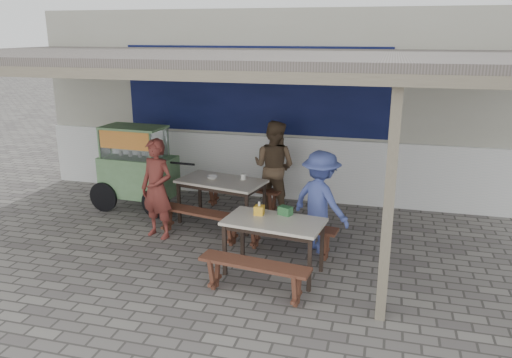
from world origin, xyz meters
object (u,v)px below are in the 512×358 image
at_px(patron_street_side, 157,189).
at_px(patron_right_table, 320,202).
at_px(bench_right_street, 254,271).
at_px(bench_right_wall, 290,232).
at_px(table_left, 221,185).
at_px(donation_box, 285,211).
at_px(tissue_box, 259,210).
at_px(vendor_cart, 137,165).
at_px(bench_left_street, 198,217).
at_px(table_right, 274,226).
at_px(condiment_bowl, 212,177).
at_px(patron_wall_side, 274,167).
at_px(condiment_jar, 243,177).
at_px(bench_left_wall, 242,192).

xyz_separation_m(patron_street_side, patron_right_table, (2.50, 0.13, -0.03)).
distance_m(bench_right_street, bench_right_wall, 1.33).
relative_size(table_left, donation_box, 8.77).
height_order(table_left, bench_right_wall, table_left).
xyz_separation_m(tissue_box, donation_box, (0.34, 0.08, -0.00)).
relative_size(bench_right_street, vendor_cart, 0.72).
xyz_separation_m(table_left, bench_left_street, (-0.15, -0.70, -0.33)).
xyz_separation_m(table_left, table_right, (1.25, -1.56, -0.00)).
distance_m(table_left, condiment_bowl, 0.21).
relative_size(bench_left_street, donation_box, 8.78).
distance_m(table_left, patron_right_table, 1.85).
relative_size(table_left, patron_street_side, 0.98).
distance_m(vendor_cart, patron_right_table, 3.55).
bearing_deg(vendor_cart, patron_wall_side, 16.08).
relative_size(table_right, patron_right_table, 0.90).
bearing_deg(bench_left_street, table_left, 90.00).
distance_m(bench_right_street, condiment_jar, 2.53).
relative_size(patron_wall_side, tissue_box, 13.21).
distance_m(table_right, patron_right_table, 1.02).
bearing_deg(condiment_jar, bench_left_street, -120.15).
bearing_deg(bench_right_wall, condiment_bowl, 155.29).
relative_size(bench_left_wall, condiment_jar, 16.35).
bearing_deg(bench_left_street, condiment_bowl, 104.01).
bearing_deg(patron_right_table, condiment_bowl, 12.76).
bearing_deg(bench_left_street, tissue_box, -19.54).
height_order(bench_left_wall, patron_right_table, patron_right_table).
bearing_deg(bench_right_street, tissue_box, 107.97).
distance_m(tissue_box, condiment_bowl, 1.87).
bearing_deg(bench_left_wall, patron_right_table, -28.88).
distance_m(bench_left_wall, condiment_jar, 0.75).
bearing_deg(patron_street_side, condiment_bowl, 69.89).
xyz_separation_m(table_left, vendor_cart, (-1.68, 0.30, 0.15)).
height_order(table_left, bench_left_wall, table_left).
distance_m(vendor_cart, condiment_bowl, 1.53).
distance_m(table_left, tissue_box, 1.74).
relative_size(bench_left_wall, table_right, 1.13).
xyz_separation_m(table_left, bench_right_wall, (1.33, -0.90, -0.34)).
xyz_separation_m(table_right, bench_right_wall, (0.08, 0.66, -0.33)).
bearing_deg(condiment_bowl, table_left, -14.73).
height_order(bench_left_wall, table_right, table_right).
height_order(table_right, patron_street_side, patron_street_side).
relative_size(table_left, patron_wall_side, 0.93).
relative_size(bench_right_wall, patron_right_table, 0.93).
relative_size(table_left, bench_left_street, 1.00).
bearing_deg(tissue_box, bench_right_street, -79.37).
distance_m(bench_left_wall, table_right, 2.53).
distance_m(table_right, condiment_bowl, 2.15).
bearing_deg(patron_right_table, patron_street_side, 36.25).
relative_size(vendor_cart, tissue_box, 15.58).
relative_size(bench_left_wall, condiment_bowl, 8.47).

